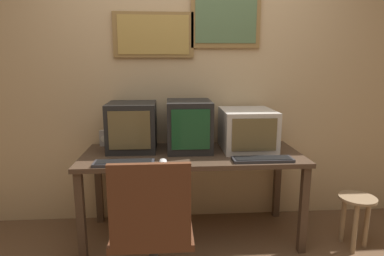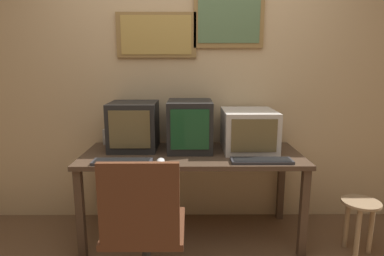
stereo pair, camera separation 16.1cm
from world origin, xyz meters
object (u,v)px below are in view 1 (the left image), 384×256
at_px(monitor_center, 189,126).
at_px(keyboard_main, 124,163).
at_px(mouse_near_keyboard, 163,162).
at_px(office_chair, 153,243).
at_px(keyboard_side, 263,159).
at_px(desk_clock, 105,138).
at_px(monitor_right, 247,129).
at_px(monitor_left, 132,127).
at_px(side_stool, 356,211).

relative_size(monitor_center, keyboard_main, 0.99).
distance_m(mouse_near_keyboard, office_chair, 0.61).
relative_size(keyboard_side, desk_clock, 3.27).
bearing_deg(keyboard_main, monitor_center, 37.15).
xyz_separation_m(monitor_right, keyboard_main, (-0.98, -0.37, -0.16)).
relative_size(monitor_left, side_stool, 0.93).
height_order(monitor_center, keyboard_side, monitor_center).
bearing_deg(keyboard_side, monitor_center, 145.97).
relative_size(monitor_left, keyboard_main, 0.92).
distance_m(monitor_right, side_stool, 1.06).
bearing_deg(mouse_near_keyboard, keyboard_side, 2.10).
bearing_deg(monitor_left, desk_clock, 150.15).
bearing_deg(side_stool, keyboard_main, 179.93).
relative_size(keyboard_side, side_stool, 1.05).
bearing_deg(keyboard_side, monitor_left, 158.72).
bearing_deg(mouse_near_keyboard, monitor_center, 60.98).
bearing_deg(office_chair, side_stool, 18.32).
relative_size(monitor_right, side_stool, 1.12).
bearing_deg(monitor_left, monitor_right, -2.42).
height_order(monitor_right, keyboard_main, monitor_right).
bearing_deg(monitor_right, mouse_near_keyboard, -151.83).
distance_m(monitor_left, monitor_right, 0.96).
distance_m(keyboard_side, side_stool, 0.88).
bearing_deg(monitor_left, mouse_near_keyboard, -58.12).
xyz_separation_m(keyboard_main, mouse_near_keyboard, (0.28, -0.01, 0.01)).
distance_m(monitor_left, keyboard_side, 1.09).
bearing_deg(monitor_right, monitor_center, 179.09).
distance_m(monitor_right, mouse_near_keyboard, 0.81).
relative_size(monitor_left, monitor_right, 0.83).
relative_size(monitor_left, monitor_center, 0.93).
height_order(monitor_center, keyboard_main, monitor_center).
bearing_deg(monitor_left, keyboard_main, -92.91).
bearing_deg(desk_clock, keyboard_main, -66.54).
relative_size(monitor_center, mouse_near_keyboard, 3.73).
distance_m(monitor_left, keyboard_main, 0.45).
relative_size(monitor_left, mouse_near_keyboard, 3.49).
bearing_deg(mouse_near_keyboard, desk_clock, 132.59).
bearing_deg(monitor_center, side_stool, -16.24).
xyz_separation_m(monitor_left, mouse_near_keyboard, (0.26, -0.42, -0.18)).
xyz_separation_m(keyboard_main, desk_clock, (-0.24, 0.56, 0.06)).
height_order(keyboard_main, keyboard_side, same).
xyz_separation_m(monitor_right, mouse_near_keyboard, (-0.70, -0.38, -0.15)).
relative_size(desk_clock, side_stool, 0.32).
distance_m(monitor_left, office_chair, 1.08).
xyz_separation_m(monitor_left, monitor_center, (0.47, -0.03, 0.01)).
relative_size(monitor_left, office_chair, 0.42).
height_order(monitor_left, keyboard_main, monitor_left).
bearing_deg(monitor_center, desk_clock, 165.99).
distance_m(keyboard_main, mouse_near_keyboard, 0.28).
bearing_deg(office_chair, desk_clock, 113.43).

